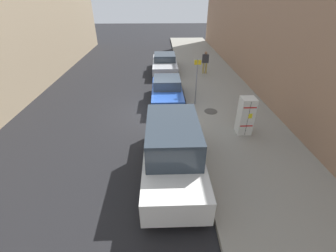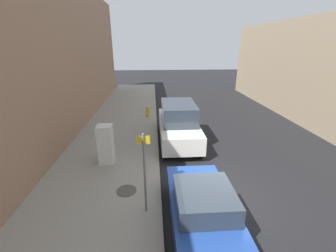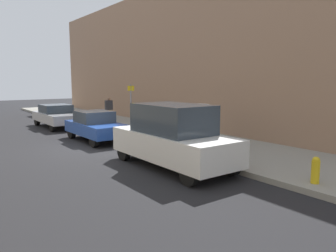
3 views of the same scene
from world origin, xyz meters
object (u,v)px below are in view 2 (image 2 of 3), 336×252
Objects in this scene: discarded_refrigerator at (106,144)px; parked_van_white at (178,123)px; parked_hatchback_blue at (203,208)px; fire_hydrant at (148,111)px; street_sign_post at (145,170)px.

parked_van_white reaches higher than discarded_refrigerator.
fire_hydrant is at bearing 99.39° from parked_hatchback_blue.
parked_van_white reaches higher than fire_hydrant.
parked_hatchback_blue is 0.81× the size of parked_van_white.
parked_van_white is at bearing 90.00° from parked_hatchback_blue.
discarded_refrigerator is 0.66× the size of street_sign_post.
parked_hatchback_blue is at bearing -22.94° from street_sign_post.
discarded_refrigerator is at bearing -144.45° from parked_van_white.
parked_van_white is at bearing -67.43° from fire_hydrant.
parked_hatchback_blue reaches higher than fire_hydrant.
parked_van_white is (1.69, -4.07, 0.50)m from fire_hydrant.
street_sign_post is (1.74, -3.11, 0.59)m from discarded_refrigerator.
street_sign_post reaches higher than parked_hatchback_blue.
parked_van_white is at bearing 35.55° from discarded_refrigerator.
parked_hatchback_blue is (1.69, -10.23, 0.18)m from fire_hydrant.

